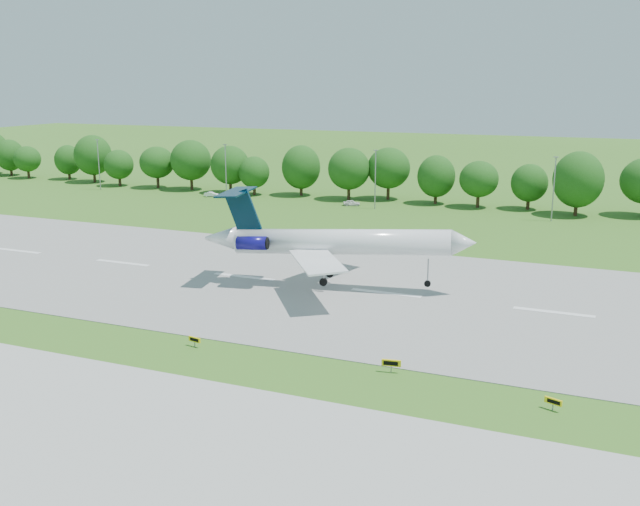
% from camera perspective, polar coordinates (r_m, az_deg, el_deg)
% --- Properties ---
extents(ground, '(600.00, 600.00, 0.00)m').
position_cam_1_polar(ground, '(67.18, -1.06, -9.01)').
color(ground, '#35641A').
rests_on(ground, ground).
extents(runway, '(400.00, 45.00, 0.08)m').
position_cam_1_polar(runway, '(89.34, 5.31, -3.23)').
color(runway, gray).
rests_on(runway, ground).
extents(taxiway, '(400.00, 23.00, 0.08)m').
position_cam_1_polar(taxiway, '(52.79, -9.11, -15.84)').
color(taxiway, '#ADADA8').
rests_on(taxiway, ground).
extents(tree_line, '(288.40, 8.40, 10.40)m').
position_cam_1_polar(tree_line, '(152.21, 12.84, 5.86)').
color(tree_line, '#382314').
rests_on(tree_line, ground).
extents(light_poles, '(175.90, 0.25, 12.19)m').
position_cam_1_polar(light_poles, '(142.87, 11.17, 5.52)').
color(light_poles, gray).
rests_on(light_poles, ground).
extents(airliner, '(34.90, 25.13, 11.68)m').
position_cam_1_polar(airliner, '(89.98, 0.61, 0.99)').
color(airliner, white).
rests_on(airliner, ground).
extents(taxi_sign_left, '(1.46, 0.43, 1.02)m').
position_cam_1_polar(taxi_sign_left, '(72.53, -10.01, -6.84)').
color(taxi_sign_left, gray).
rests_on(taxi_sign_left, ground).
extents(taxi_sign_centre, '(1.43, 0.65, 1.03)m').
position_cam_1_polar(taxi_sign_centre, '(61.40, 18.16, -11.23)').
color(taxi_sign_centre, gray).
rests_on(taxi_sign_centre, ground).
extents(taxi_sign_right, '(1.78, 0.47, 1.24)m').
position_cam_1_polar(taxi_sign_right, '(65.66, 5.72, -8.77)').
color(taxi_sign_right, gray).
rests_on(taxi_sign_right, ground).
extents(service_vehicle_a, '(3.40, 1.70, 1.07)m').
position_cam_1_polar(service_vehicle_a, '(165.52, -8.70, 4.67)').
color(service_vehicle_a, white).
rests_on(service_vehicle_a, ground).
extents(service_vehicle_b, '(3.81, 2.50, 1.21)m').
position_cam_1_polar(service_vehicle_b, '(151.67, 2.54, 4.03)').
color(service_vehicle_b, white).
rests_on(service_vehicle_b, ground).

